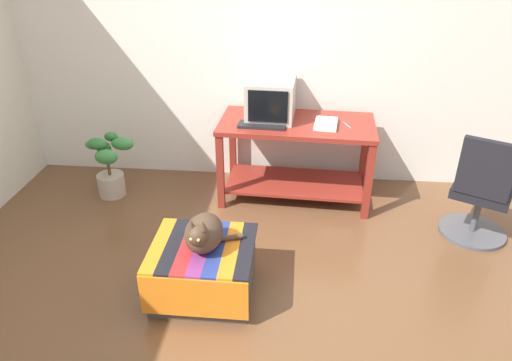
% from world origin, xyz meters
% --- Properties ---
extents(ground_plane, '(14.00, 14.00, 0.00)m').
position_xyz_m(ground_plane, '(0.00, 0.00, 0.00)').
color(ground_plane, brown).
extents(back_wall, '(8.00, 0.10, 2.60)m').
position_xyz_m(back_wall, '(0.00, 2.05, 1.30)').
color(back_wall, silver).
rests_on(back_wall, ground_plane).
extents(desk, '(1.36, 0.72, 0.73)m').
position_xyz_m(desk, '(0.25, 1.60, 0.50)').
color(desk, maroon).
rests_on(desk, ground_plane).
extents(tv_monitor, '(0.42, 0.53, 0.34)m').
position_xyz_m(tv_monitor, '(0.02, 1.71, 0.90)').
color(tv_monitor, '#BCB7A8').
rests_on(tv_monitor, desk).
extents(keyboard, '(0.41, 0.17, 0.02)m').
position_xyz_m(keyboard, '(-0.04, 1.47, 0.75)').
color(keyboard, black).
rests_on(keyboard, desk).
extents(book, '(0.21, 0.29, 0.03)m').
position_xyz_m(book, '(0.50, 1.54, 0.75)').
color(book, white).
rests_on(book, desk).
extents(ottoman_with_blanket, '(0.68, 0.63, 0.38)m').
position_xyz_m(ottoman_with_blanket, '(-0.32, 0.22, 0.19)').
color(ottoman_with_blanket, '#4C4238').
rests_on(ottoman_with_blanket, ground_plane).
extents(cat, '(0.37, 0.37, 0.29)m').
position_xyz_m(cat, '(-0.30, 0.20, 0.50)').
color(cat, '#473323').
rests_on(cat, ottoman_with_blanket).
extents(potted_plant, '(0.44, 0.33, 0.61)m').
position_xyz_m(potted_plant, '(-1.43, 1.45, 0.30)').
color(potted_plant, '#B7A893').
rests_on(potted_plant, ground_plane).
extents(office_chair, '(0.57, 0.57, 0.89)m').
position_xyz_m(office_chair, '(1.70, 1.08, 0.39)').
color(office_chair, '#4C4C51').
rests_on(office_chair, ground_plane).
extents(pen, '(0.06, 0.13, 0.01)m').
position_xyz_m(pen, '(0.68, 1.56, 0.74)').
color(pen, '#B7B7BC').
rests_on(pen, desk).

